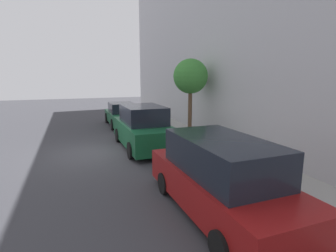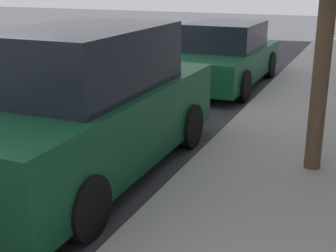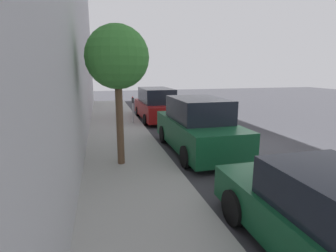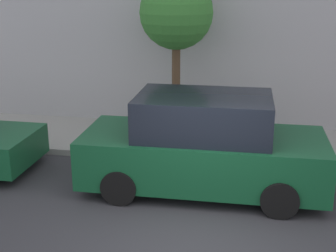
{
  "view_description": "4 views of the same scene",
  "coord_description": "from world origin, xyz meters",
  "px_view_note": "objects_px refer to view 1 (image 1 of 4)",
  "views": [
    {
      "loc": [
        -0.88,
        -11.51,
        3.34
      ],
      "look_at": [
        3.37,
        -0.09,
        1.0
      ],
      "focal_mm": 28.0,
      "sensor_mm": 36.0,
      "label": 1
    },
    {
      "loc": [
        5.61,
        -4.94,
        2.58
      ],
      "look_at": [
        3.65,
        -0.39,
        1.0
      ],
      "focal_mm": 50.0,
      "sensor_mm": 36.0,
      "label": 2
    },
    {
      "loc": [
        5.61,
        8.92,
        2.97
      ],
      "look_at": [
        3.32,
        0.06,
        1.0
      ],
      "focal_mm": 28.0,
      "sensor_mm": 36.0,
      "label": 3
    },
    {
      "loc": [
        -6.51,
        -0.7,
        4.16
      ],
      "look_at": [
        3.2,
        1.03,
        1.0
      ],
      "focal_mm": 50.0,
      "sensor_mm": 36.0,
      "label": 4
    }
  ],
  "objects_px": {
    "parked_minivan_nearest": "(221,178)",
    "parked_sedan_third": "(122,115)",
    "parked_suv_second": "(143,128)",
    "street_tree": "(190,77)",
    "parking_meter_near": "(242,152)"
  },
  "relations": [
    {
      "from": "parked_minivan_nearest",
      "to": "parked_sedan_third",
      "type": "distance_m",
      "value": 12.55
    },
    {
      "from": "parked_suv_second",
      "to": "parking_meter_near",
      "type": "distance_m",
      "value": 5.46
    },
    {
      "from": "parked_minivan_nearest",
      "to": "parking_meter_near",
      "type": "distance_m",
      "value": 2.05
    },
    {
      "from": "parked_suv_second",
      "to": "parked_sedan_third",
      "type": "distance_m",
      "value": 6.04
    },
    {
      "from": "parked_minivan_nearest",
      "to": "parked_sedan_third",
      "type": "relative_size",
      "value": 1.09
    },
    {
      "from": "parked_suv_second",
      "to": "parked_sedan_third",
      "type": "relative_size",
      "value": 1.07
    },
    {
      "from": "parked_minivan_nearest",
      "to": "parked_suv_second",
      "type": "height_order",
      "value": "parked_suv_second"
    },
    {
      "from": "parked_minivan_nearest",
      "to": "parked_sedan_third",
      "type": "bearing_deg",
      "value": 90.2
    },
    {
      "from": "parked_minivan_nearest",
      "to": "parked_suv_second",
      "type": "distance_m",
      "value": 6.52
    },
    {
      "from": "parking_meter_near",
      "to": "parked_suv_second",
      "type": "bearing_deg",
      "value": 108.45
    },
    {
      "from": "parked_sedan_third",
      "to": "street_tree",
      "type": "relative_size",
      "value": 1.11
    },
    {
      "from": "parked_suv_second",
      "to": "street_tree",
      "type": "xyz_separation_m",
      "value": [
        2.87,
        1.01,
        2.35
      ]
    },
    {
      "from": "parking_meter_near",
      "to": "street_tree",
      "type": "height_order",
      "value": "street_tree"
    },
    {
      "from": "street_tree",
      "to": "parking_meter_near",
      "type": "bearing_deg",
      "value": -100.43
    },
    {
      "from": "parked_suv_second",
      "to": "parking_meter_near",
      "type": "xyz_separation_m",
      "value": [
        1.73,
        -5.18,
        0.09
      ]
    }
  ]
}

